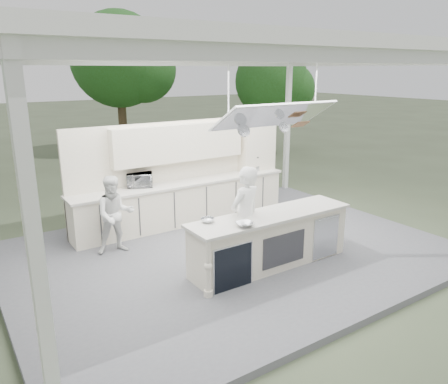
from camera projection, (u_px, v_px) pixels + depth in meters
ground at (232, 256)px, 8.41m from camera, size 90.00×90.00×0.00m
stage_deck at (232, 253)px, 8.40m from camera, size 8.00×6.00×0.12m
tent at (233, 54)px, 7.39m from camera, size 8.20×6.20×3.86m
demo_island at (270, 240)px, 7.61m from camera, size 3.10×0.79×0.95m
back_counter at (184, 202)px, 9.77m from camera, size 5.08×0.72×0.95m
back_wall_unit at (195, 156)px, 9.91m from camera, size 5.05×0.48×2.25m
tree_cluster at (70, 74)px, 15.26m from camera, size 19.55×9.40×5.85m
head_chef at (245, 218)px, 7.46m from camera, size 0.74×0.57×1.80m
sous_chef at (115, 215)px, 8.12m from camera, size 0.81×0.68×1.48m
toaster_oven at (140, 180)px, 9.20m from camera, size 0.63×0.54×0.29m
bowl_large at (245, 224)px, 6.90m from camera, size 0.32×0.32×0.07m
bowl_small at (208, 220)px, 7.09m from camera, size 0.22×0.22×0.07m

